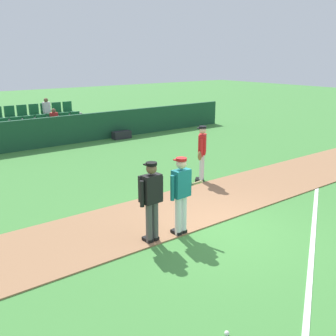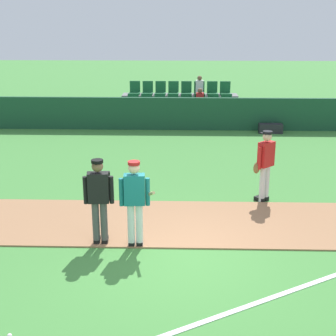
{
  "view_description": "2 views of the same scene",
  "coord_description": "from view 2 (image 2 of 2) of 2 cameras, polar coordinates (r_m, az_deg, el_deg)",
  "views": [
    {
      "loc": [
        -5.78,
        -5.65,
        3.82
      ],
      "look_at": [
        0.01,
        1.91,
        1.05
      ],
      "focal_mm": 41.6,
      "sensor_mm": 36.0,
      "label": 1
    },
    {
      "loc": [
        0.12,
        -8.24,
        4.4
      ],
      "look_at": [
        -0.19,
        2.04,
        1.12
      ],
      "focal_mm": 51.94,
      "sensor_mm": 36.0,
      "label": 2
    }
  ],
  "objects": [
    {
      "name": "stadium_bleachers",
      "position": [
        20.63,
        1.41,
        6.77
      ],
      "size": [
        5.0,
        2.1,
        1.9
      ],
      "color": "slate",
      "rests_on": "ground"
    },
    {
      "name": "equipment_bag",
      "position": [
        19.13,
        11.94,
        4.57
      ],
      "size": [
        0.9,
        0.36,
        0.36
      ],
      "primitive_type": "cube",
      "color": "#232328",
      "rests_on": "ground"
    },
    {
      "name": "runner_red_jersey",
      "position": [
        11.87,
        11.31,
        0.5
      ],
      "size": [
        0.57,
        0.49,
        1.76
      ],
      "color": "silver",
      "rests_on": "ground"
    },
    {
      "name": "batter_teal_jersey",
      "position": [
        9.36,
        -3.89,
        -3.85
      ],
      "size": [
        0.71,
        0.76,
        1.76
      ],
      "color": "white",
      "rests_on": "ground"
    },
    {
      "name": "infield_dirt_path",
      "position": [
        10.74,
        0.96,
        -6.41
      ],
      "size": [
        28.0,
        2.47,
        0.03
      ],
      "primitive_type": "cube",
      "color": "#9E704C",
      "rests_on": "ground"
    },
    {
      "name": "baseball",
      "position": [
        7.62,
        -18.1,
        -18.23
      ],
      "size": [
        0.07,
        0.07,
        0.07
      ],
      "primitive_type": "sphere",
      "color": "white",
      "rests_on": "ground"
    },
    {
      "name": "ground_plane",
      "position": [
        9.35,
        0.83,
        -10.39
      ],
      "size": [
        80.0,
        80.0,
        0.0
      ],
      "primitive_type": "plane",
      "color": "#42843A"
    },
    {
      "name": "dugout_fence",
      "position": [
        19.17,
        1.35,
        6.38
      ],
      "size": [
        20.0,
        0.16,
        1.28
      ],
      "primitive_type": "cube",
      "color": "#19472D",
      "rests_on": "ground"
    },
    {
      "name": "umpire_home_plate",
      "position": [
        9.54,
        -8.11,
        -3.37
      ],
      "size": [
        0.59,
        0.32,
        1.76
      ],
      "color": "#4C4C4C",
      "rests_on": "ground"
    }
  ]
}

